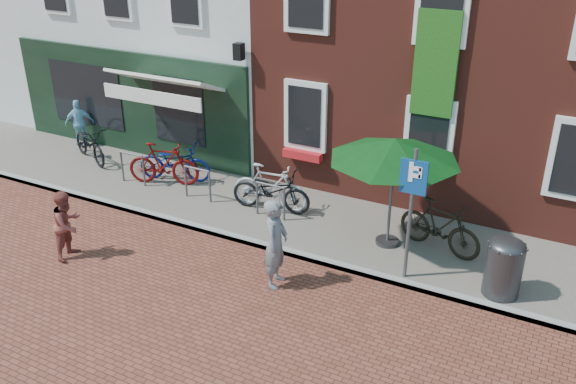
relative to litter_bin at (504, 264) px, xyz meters
The scene contains 14 objects.
ground 5.78m from the litter_bin, behind, with size 80.00×80.00×0.00m, color brown.
sidewalk 4.86m from the litter_bin, 168.15° to the left, with size 24.00×3.00×0.10m, color slate.
litter_bin is the anchor object (origin of this frame).
parking_sign 2.06m from the litter_bin, behind, with size 0.50×0.08×2.63m.
parasol 3.02m from the litter_bin, 162.15° to the left, with size 2.65×2.65×2.45m.
woman 4.16m from the litter_bin, 158.89° to the right, with size 0.65×0.42×1.77m, color slate.
boy 8.49m from the litter_bin, 162.60° to the right, with size 0.71×0.55×1.45m, color brown.
cafe_person 12.53m from the litter_bin, behind, with size 0.81×0.34×1.39m, color #89C9E1.
bicycle_0 11.37m from the litter_bin, behind, with size 0.66×1.89×0.99m, color black.
bicycle_1 8.54m from the litter_bin, behind, with size 0.52×1.83×1.10m, color #580807.
bicycle_2 8.50m from the litter_bin, behind, with size 0.66×1.89×0.99m, color #0A1759.
bicycle_3 5.52m from the litter_bin, 168.98° to the left, with size 0.52×1.83×1.10m, color #BDBEC0.
bicycle_4 5.46m from the litter_bin, 169.40° to the left, with size 0.66×1.89×0.99m, color black.
bicycle_5 1.75m from the litter_bin, 144.93° to the left, with size 0.52×1.83×1.10m, color black.
Camera 1 is at (6.57, -9.56, 6.61)m, focal length 37.98 mm.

